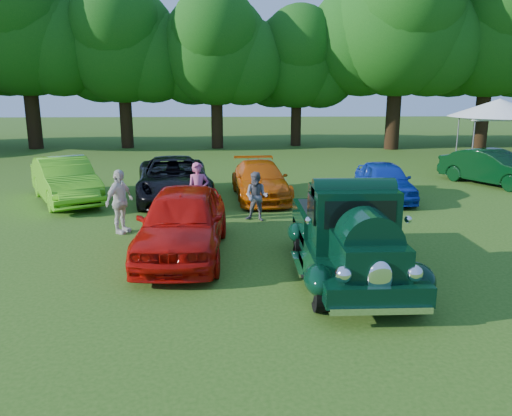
{
  "coord_description": "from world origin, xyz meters",
  "views": [
    {
      "loc": [
        -0.98,
        -10.67,
        4.14
      ],
      "look_at": [
        -0.45,
        1.74,
        1.1
      ],
      "focal_mm": 35.0,
      "sensor_mm": 36.0,
      "label": 1
    }
  ],
  "objects_px": {
    "back_car_black": "(174,179)",
    "spectator_grey": "(257,197)",
    "back_car_orange": "(260,180)",
    "spectator_pink": "(198,191)",
    "back_car_green": "(493,168)",
    "hero_pickup": "(349,237)",
    "spectator_white": "(120,202)",
    "red_convertible": "(183,222)",
    "back_car_blue": "(384,181)",
    "back_car_lime": "(65,180)",
    "canopy_tent": "(499,108)"
  },
  "relations": [
    {
      "from": "spectator_pink",
      "to": "canopy_tent",
      "type": "relative_size",
      "value": 0.33
    },
    {
      "from": "hero_pickup",
      "to": "spectator_pink",
      "type": "height_order",
      "value": "hero_pickup"
    },
    {
      "from": "back_car_green",
      "to": "back_car_lime",
      "type": "bearing_deg",
      "value": 159.86
    },
    {
      "from": "back_car_lime",
      "to": "back_car_blue",
      "type": "bearing_deg",
      "value": -28.96
    },
    {
      "from": "back_car_lime",
      "to": "spectator_pink",
      "type": "distance_m",
      "value": 5.75
    },
    {
      "from": "back_car_black",
      "to": "spectator_pink",
      "type": "relative_size",
      "value": 3.08
    },
    {
      "from": "back_car_black",
      "to": "spectator_grey",
      "type": "relative_size",
      "value": 3.65
    },
    {
      "from": "back_car_blue",
      "to": "spectator_white",
      "type": "height_order",
      "value": "spectator_white"
    },
    {
      "from": "spectator_white",
      "to": "red_convertible",
      "type": "bearing_deg",
      "value": -107.38
    },
    {
      "from": "back_car_lime",
      "to": "spectator_pink",
      "type": "bearing_deg",
      "value": -57.61
    },
    {
      "from": "hero_pickup",
      "to": "spectator_white",
      "type": "relative_size",
      "value": 2.85
    },
    {
      "from": "spectator_white",
      "to": "canopy_tent",
      "type": "bearing_deg",
      "value": -30.47
    },
    {
      "from": "red_convertible",
      "to": "canopy_tent",
      "type": "xyz_separation_m",
      "value": [
        14.19,
        12.1,
        2.23
      ]
    },
    {
      "from": "back_car_orange",
      "to": "back_car_green",
      "type": "distance_m",
      "value": 10.34
    },
    {
      "from": "back_car_orange",
      "to": "spectator_pink",
      "type": "bearing_deg",
      "value": -129.18
    },
    {
      "from": "hero_pickup",
      "to": "spectator_grey",
      "type": "distance_m",
      "value": 5.14
    },
    {
      "from": "hero_pickup",
      "to": "back_car_blue",
      "type": "relative_size",
      "value": 1.29
    },
    {
      "from": "back_car_black",
      "to": "back_car_green",
      "type": "distance_m",
      "value": 13.54
    },
    {
      "from": "hero_pickup",
      "to": "spectator_pink",
      "type": "relative_size",
      "value": 2.88
    },
    {
      "from": "back_car_orange",
      "to": "spectator_grey",
      "type": "xyz_separation_m",
      "value": [
        -0.28,
        -3.26,
        0.09
      ]
    },
    {
      "from": "back_car_green",
      "to": "spectator_pink",
      "type": "height_order",
      "value": "spectator_pink"
    },
    {
      "from": "red_convertible",
      "to": "hero_pickup",
      "type": "bearing_deg",
      "value": -21.5
    },
    {
      "from": "spectator_pink",
      "to": "back_car_black",
      "type": "bearing_deg",
      "value": 98.81
    },
    {
      "from": "back_car_black",
      "to": "back_car_lime",
      "type": "bearing_deg",
      "value": 174.05
    },
    {
      "from": "red_convertible",
      "to": "back_car_blue",
      "type": "xyz_separation_m",
      "value": [
        6.91,
        6.09,
        -0.16
      ]
    },
    {
      "from": "hero_pickup",
      "to": "back_car_black",
      "type": "distance_m",
      "value": 9.25
    },
    {
      "from": "spectator_white",
      "to": "canopy_tent",
      "type": "xyz_separation_m",
      "value": [
        16.19,
        10.11,
        2.16
      ]
    },
    {
      "from": "red_convertible",
      "to": "back_car_lime",
      "type": "relative_size",
      "value": 1.03
    },
    {
      "from": "back_car_orange",
      "to": "back_car_green",
      "type": "xyz_separation_m",
      "value": [
        10.11,
        2.21,
        0.07
      ]
    },
    {
      "from": "back_car_black",
      "to": "back_car_orange",
      "type": "height_order",
      "value": "back_car_black"
    },
    {
      "from": "back_car_black",
      "to": "back_car_green",
      "type": "bearing_deg",
      "value": 1.64
    },
    {
      "from": "red_convertible",
      "to": "spectator_grey",
      "type": "height_order",
      "value": "red_convertible"
    },
    {
      "from": "hero_pickup",
      "to": "spectator_grey",
      "type": "height_order",
      "value": "hero_pickup"
    },
    {
      "from": "back_car_orange",
      "to": "spectator_grey",
      "type": "height_order",
      "value": "spectator_grey"
    },
    {
      "from": "canopy_tent",
      "to": "red_convertible",
      "type": "bearing_deg",
      "value": -139.56
    },
    {
      "from": "hero_pickup",
      "to": "back_car_lime",
      "type": "height_order",
      "value": "hero_pickup"
    },
    {
      "from": "back_car_green",
      "to": "back_car_orange",
      "type": "bearing_deg",
      "value": 163.86
    },
    {
      "from": "red_convertible",
      "to": "back_car_orange",
      "type": "height_order",
      "value": "red_convertible"
    },
    {
      "from": "hero_pickup",
      "to": "back_car_lime",
      "type": "xyz_separation_m",
      "value": [
        -8.69,
        7.75,
        -0.09
      ]
    },
    {
      "from": "red_convertible",
      "to": "spectator_pink",
      "type": "xyz_separation_m",
      "value": [
        0.16,
        3.35,
        0.06
      ]
    },
    {
      "from": "spectator_grey",
      "to": "spectator_white",
      "type": "xyz_separation_m",
      "value": [
        -3.98,
        -1.19,
        0.15
      ]
    },
    {
      "from": "back_car_green",
      "to": "spectator_grey",
      "type": "bearing_deg",
      "value": 179.32
    },
    {
      "from": "hero_pickup",
      "to": "back_car_green",
      "type": "xyz_separation_m",
      "value": [
        8.56,
        10.27,
        -0.15
      ]
    },
    {
      "from": "back_car_lime",
      "to": "back_car_black",
      "type": "height_order",
      "value": "back_car_lime"
    },
    {
      "from": "back_car_green",
      "to": "spectator_grey",
      "type": "height_order",
      "value": "spectator_grey"
    },
    {
      "from": "back_car_lime",
      "to": "spectator_white",
      "type": "xyz_separation_m",
      "value": [
        2.89,
        -4.13,
        0.12
      ]
    },
    {
      "from": "red_convertible",
      "to": "back_car_blue",
      "type": "bearing_deg",
      "value": 43.02
    },
    {
      "from": "red_convertible",
      "to": "spectator_grey",
      "type": "relative_size",
      "value": 3.24
    },
    {
      "from": "spectator_white",
      "to": "canopy_tent",
      "type": "relative_size",
      "value": 0.34
    },
    {
      "from": "back_car_black",
      "to": "spectator_white",
      "type": "relative_size",
      "value": 3.06
    }
  ]
}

